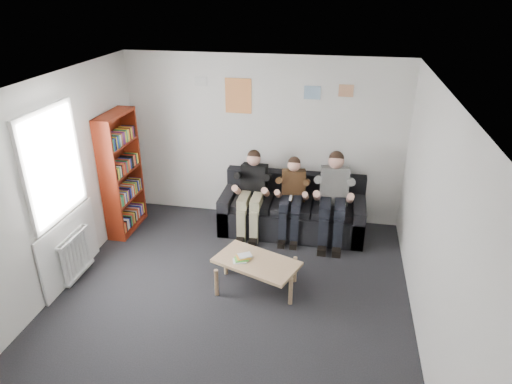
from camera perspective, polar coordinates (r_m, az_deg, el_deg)
room_shell at (r=5.17m, az=-3.87°, el=-2.20°), size 5.00×5.00×5.00m
sofa at (r=7.37m, az=4.58°, el=-2.45°), size 2.26×0.92×0.87m
bookshelf at (r=7.40m, az=-16.42°, el=2.22°), size 0.29×0.87×1.93m
coffee_table at (r=5.96m, az=0.07°, el=-9.01°), size 1.06×0.58×0.42m
game_cases at (r=5.94m, az=-1.73°, el=-8.26°), size 0.22×0.21×0.05m
person_left at (r=7.12m, az=-0.54°, el=-0.25°), size 0.40×0.85×1.33m
person_middle at (r=7.05m, az=4.49°, el=-0.83°), size 0.37×0.78×1.26m
person_right at (r=6.99m, az=9.62°, el=-0.90°), size 0.43×0.92×1.39m
radiator at (r=6.63m, az=-21.61°, el=-7.36°), size 0.10×0.64×0.60m
window at (r=6.36m, az=-23.14°, el=-2.07°), size 0.05×1.30×2.36m
poster_large at (r=7.30m, az=-2.22°, el=11.91°), size 0.42×0.01×0.55m
poster_blue at (r=7.11m, az=7.05°, el=12.22°), size 0.25×0.01×0.20m
poster_pink at (r=7.09m, az=11.19°, el=12.31°), size 0.22×0.01×0.18m
poster_sign at (r=7.41m, az=-6.91°, el=13.54°), size 0.20×0.01×0.14m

